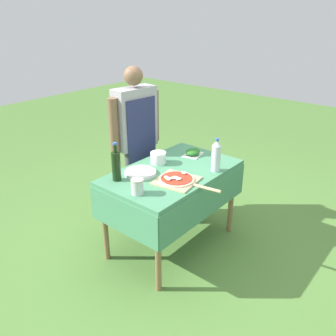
{
  "coord_description": "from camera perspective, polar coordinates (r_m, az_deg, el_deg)",
  "views": [
    {
      "loc": [
        -2.07,
        -1.68,
        1.96
      ],
      "look_at": [
        -0.05,
        0.0,
        0.77
      ],
      "focal_mm": 38.0,
      "sensor_mm": 36.0,
      "label": 1
    }
  ],
  "objects": [
    {
      "name": "oil_bottle",
      "position": [
        2.75,
        -8.31,
        0.41
      ],
      "size": [
        0.07,
        0.07,
        0.31
      ],
      "color": "black",
      "rests_on": "prep_table"
    },
    {
      "name": "mixing_tub",
      "position": [
        3.05,
        -1.57,
        1.64
      ],
      "size": [
        0.14,
        0.14,
        0.1
      ],
      "primitive_type": "cylinder",
      "color": "silver",
      "rests_on": "prep_table"
    },
    {
      "name": "prep_table",
      "position": [
        2.98,
        0.66,
        -2.12
      ],
      "size": [
        1.16,
        0.72,
        0.73
      ],
      "color": "#478960",
      "rests_on": "ground"
    },
    {
      "name": "pizza_on_peel",
      "position": [
        2.74,
        1.58,
        -1.91
      ],
      "size": [
        0.35,
        0.54,
        0.05
      ],
      "rotation": [
        0.0,
        0.0,
        0.16
      ],
      "color": "#D1B27F",
      "rests_on": "prep_table"
    },
    {
      "name": "water_bottle",
      "position": [
        2.9,
        7.73,
        1.96
      ],
      "size": [
        0.07,
        0.07,
        0.28
      ],
      "color": "silver",
      "rests_on": "prep_table"
    },
    {
      "name": "herb_container",
      "position": [
        3.24,
        4.02,
        2.54
      ],
      "size": [
        0.21,
        0.18,
        0.06
      ],
      "rotation": [
        0.0,
        0.0,
        0.22
      ],
      "color": "silver",
      "rests_on": "prep_table"
    },
    {
      "name": "plate_stack",
      "position": [
        2.88,
        -4.46,
        -0.72
      ],
      "size": [
        0.26,
        0.26,
        0.02
      ],
      "color": "white",
      "rests_on": "prep_table"
    },
    {
      "name": "person_cook",
      "position": [
        3.36,
        -5.2,
        5.6
      ],
      "size": [
        0.56,
        0.23,
        1.5
      ],
      "rotation": [
        0.0,
        0.0,
        3.02
      ],
      "color": "#4C4C51",
      "rests_on": "ground"
    },
    {
      "name": "ground_plane",
      "position": [
        3.31,
        0.61,
        -11.97
      ],
      "size": [
        12.0,
        12.0,
        0.0
      ],
      "primitive_type": "plane",
      "color": "#517F38"
    },
    {
      "name": "sauce_jar",
      "position": [
        2.56,
        -4.94,
        -3.11
      ],
      "size": [
        0.09,
        0.09,
        0.11
      ],
      "color": "silver",
      "rests_on": "prep_table"
    }
  ]
}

